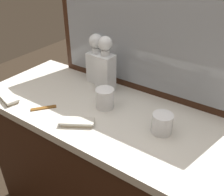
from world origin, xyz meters
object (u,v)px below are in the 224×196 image
Objects in this scene: crystal_decanter_left at (106,71)px; tortoiseshell_comb at (44,108)px; crystal_decanter_center at (97,63)px; silver_brush_far_left at (8,97)px; crystal_tumbler_front at (162,125)px; crystal_tumbler_right at (105,99)px; silver_brush_left at (77,122)px.

tortoiseshell_comb is (-0.15, -0.31, -0.12)m from crystal_decanter_left.
crystal_decanter_center is 0.14m from crystal_decanter_left.
tortoiseshell_comb is at bearing -95.20° from crystal_decanter_center.
tortoiseshell_comb is (0.22, 0.04, -0.01)m from silver_brush_far_left.
crystal_decanter_left is at bearing 159.73° from crystal_tumbler_front.
crystal_decanter_center is at bearing 134.90° from crystal_tumbler_right.
crystal_decanter_left reaches higher than tortoiseshell_comb.
crystal_decanter_center reaches higher than silver_brush_far_left.
silver_brush_left is 0.22m from tortoiseshell_comb.
crystal_tumbler_front is at bearing -23.74° from crystal_decanter_center.
crystal_tumbler_right is 0.57× the size of silver_brush_far_left.
crystal_decanter_center is at bearing 84.80° from tortoiseshell_comb.
silver_brush_left is at bearing 5.40° from silver_brush_far_left.
silver_brush_far_left is at bearing -174.60° from silver_brush_left.
tortoiseshell_comb is at bearing 11.52° from silver_brush_far_left.
silver_brush_far_left is at bearing -153.50° from crystal_tumbler_right.
crystal_decanter_center is 1.76× the size of silver_brush_left.
crystal_decanter_center reaches higher than crystal_tumbler_front.
silver_brush_left is (0.18, -0.39, -0.10)m from crystal_decanter_center.
crystal_decanter_left is 1.77× the size of silver_brush_far_left.
silver_brush_far_left is (-0.44, -0.04, 0.00)m from silver_brush_left.
silver_brush_far_left reaches higher than tortoiseshell_comb.
crystal_decanter_left is 0.43m from crystal_tumbler_front.
crystal_tumbler_front is 0.31m from crystal_tumbler_right.
silver_brush_far_left is 0.22m from tortoiseshell_comb.
crystal_tumbler_right is (-0.31, 0.02, 0.00)m from crystal_tumbler_front.
crystal_decanter_left reaches higher than crystal_decanter_center.
silver_brush_left is at bearing -0.78° from tortoiseshell_comb.
crystal_tumbler_right is 0.62× the size of silver_brush_left.
silver_brush_far_left is (-0.25, -0.43, -0.10)m from crystal_decanter_center.
crystal_decanter_center is at bearing 115.41° from silver_brush_left.
crystal_tumbler_right is 0.19m from silver_brush_left.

